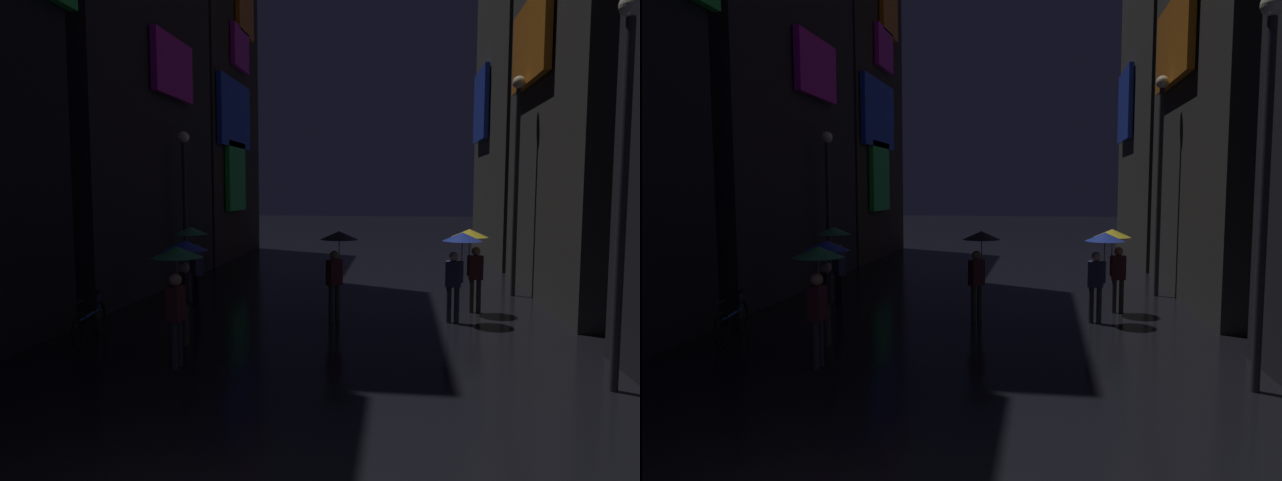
% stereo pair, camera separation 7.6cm
% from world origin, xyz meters
% --- Properties ---
extents(building_left_far, '(4.25, 7.26, 14.63)m').
position_xyz_m(building_left_far, '(-7.47, 21.62, 7.31)').
color(building_left_far, '#2D2826').
rests_on(building_left_far, ground).
extents(building_right_far, '(4.25, 8.68, 19.93)m').
position_xyz_m(building_right_far, '(7.49, 22.34, 9.96)').
color(building_right_far, '#33302D').
rests_on(building_right_far, ground).
extents(pedestrian_midstreet_left_yellow, '(0.90, 0.90, 2.12)m').
position_xyz_m(pedestrian_midstreet_left_yellow, '(3.48, 10.89, 1.67)').
color(pedestrian_midstreet_left_yellow, '#38332D').
rests_on(pedestrian_midstreet_left_yellow, ground).
extents(pedestrian_foreground_left_green, '(0.90, 0.90, 2.12)m').
position_xyz_m(pedestrian_foreground_left_green, '(-2.16, 5.80, 1.67)').
color(pedestrian_foreground_left_green, '#2D2D38').
rests_on(pedestrian_foreground_left_green, ground).
extents(pedestrian_midstreet_centre_black, '(0.90, 0.90, 2.12)m').
position_xyz_m(pedestrian_midstreet_centre_black, '(0.25, 9.70, 1.67)').
color(pedestrian_midstreet_centre_black, '#38332D').
rests_on(pedestrian_midstreet_centre_black, ground).
extents(pedestrian_foreground_right_blue, '(0.90, 0.90, 2.12)m').
position_xyz_m(pedestrian_foreground_right_blue, '(-2.48, 7.02, 1.67)').
color(pedestrian_foreground_right_blue, '#38332D').
rests_on(pedestrian_foreground_right_blue, ground).
extents(pedestrian_near_crossing_green, '(0.90, 0.90, 2.12)m').
position_xyz_m(pedestrian_near_crossing_green, '(-3.68, 10.68, 1.67)').
color(pedestrian_near_crossing_green, black).
rests_on(pedestrian_near_crossing_green, ground).
extents(pedestrian_far_right_blue, '(0.90, 0.90, 2.12)m').
position_xyz_m(pedestrian_far_right_blue, '(3.07, 9.74, 1.67)').
color(pedestrian_far_right_blue, '#2D2D38').
rests_on(pedestrian_far_right_blue, ground).
extents(bicycle_parked_at_storefront, '(0.37, 1.80, 0.96)m').
position_xyz_m(bicycle_parked_at_storefront, '(-4.60, 7.16, 0.39)').
color(bicycle_parked_at_storefront, black).
rests_on(bicycle_parked_at_storefront, ground).
extents(streetlamp_left_far, '(0.36, 0.36, 4.89)m').
position_xyz_m(streetlamp_left_far, '(-5.00, 13.60, 3.11)').
color(streetlamp_left_far, '#2D2D33').
rests_on(streetlamp_left_far, ground).
extents(streetlamp_right_far, '(0.36, 0.36, 6.29)m').
position_xyz_m(streetlamp_right_far, '(5.00, 13.42, 3.87)').
color(streetlamp_right_far, '#2D2D33').
rests_on(streetlamp_right_far, ground).
extents(streetlamp_right_near, '(0.36, 0.36, 5.98)m').
position_xyz_m(streetlamp_right_near, '(5.00, 5.51, 3.70)').
color(streetlamp_right_near, '#2D2D33').
rests_on(streetlamp_right_near, ground).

